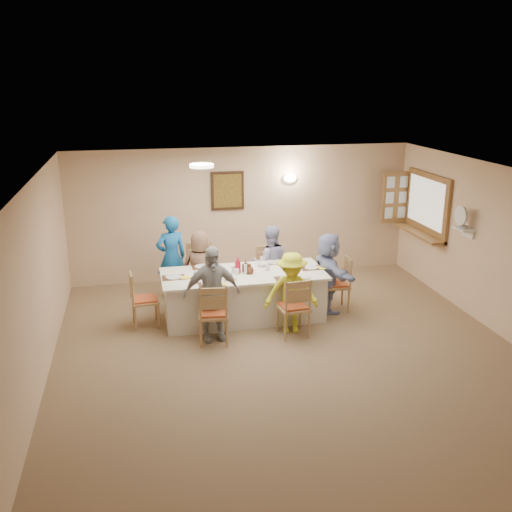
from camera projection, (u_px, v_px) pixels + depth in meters
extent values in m
plane|color=brown|center=(291.00, 356.00, 7.94)|extent=(7.00, 7.00, 0.00)
plane|color=#D4AF90|center=(243.00, 213.00, 10.84)|extent=(6.50, 0.00, 6.50)
plane|color=#D4AF90|center=(418.00, 418.00, 4.30)|extent=(6.50, 0.00, 6.50)
plane|color=#D4AF90|center=(35.00, 290.00, 6.92)|extent=(0.00, 7.00, 7.00)
plane|color=#D4AF90|center=(510.00, 256.00, 8.22)|extent=(0.00, 7.00, 7.00)
plane|color=white|center=(295.00, 178.00, 7.20)|extent=(7.00, 7.00, 0.00)
cube|color=#442A17|center=(227.00, 191.00, 10.61)|extent=(0.62, 0.04, 0.72)
cube|color=black|center=(228.00, 191.00, 10.59)|extent=(0.52, 0.02, 0.62)
ellipsoid|color=white|center=(290.00, 178.00, 10.77)|extent=(0.26, 0.09, 0.18)
cylinder|color=white|center=(202.00, 166.00, 8.40)|extent=(0.36, 0.36, 0.05)
cube|color=brown|center=(427.00, 205.00, 10.38)|extent=(0.06, 1.50, 1.15)
cube|color=brown|center=(419.00, 233.00, 10.51)|extent=(0.30, 1.50, 0.05)
cube|color=brown|center=(396.00, 197.00, 11.04)|extent=(0.55, 0.04, 1.00)
cube|color=white|center=(463.00, 229.00, 9.13)|extent=(0.22, 0.36, 0.03)
cube|color=silver|center=(244.00, 295.00, 9.13)|extent=(2.58, 1.09, 0.76)
imported|color=brown|center=(201.00, 269.00, 9.56)|extent=(0.76, 0.61, 1.30)
imported|color=#9C9BC8|center=(270.00, 263.00, 9.80)|extent=(0.73, 0.61, 1.32)
imported|color=#AAAAAA|center=(212.00, 293.00, 8.27)|extent=(0.90, 0.51, 1.43)
imported|color=yellow|center=(291.00, 293.00, 8.54)|extent=(0.95, 0.71, 1.26)
imported|color=#97A3D3|center=(328.00, 272.00, 9.33)|extent=(1.31, 0.64, 1.33)
imported|color=blue|center=(171.00, 257.00, 9.88)|extent=(0.71, 0.61, 1.48)
cube|color=#472B19|center=(209.00, 284.00, 8.50)|extent=(0.33, 0.24, 0.01)
cylinder|color=white|center=(209.00, 284.00, 8.50)|extent=(0.24, 0.24, 0.01)
cube|color=yellow|center=(222.00, 284.00, 8.49)|extent=(0.13, 0.13, 0.01)
cube|color=#472B19|center=(287.00, 279.00, 8.74)|extent=(0.36, 0.27, 0.01)
cylinder|color=white|center=(287.00, 278.00, 8.74)|extent=(0.22, 0.22, 0.01)
cube|color=yellow|center=(299.00, 279.00, 8.73)|extent=(0.15, 0.15, 0.01)
cube|color=#472B19|center=(202.00, 267.00, 9.28)|extent=(0.34, 0.25, 0.01)
cylinder|color=white|center=(202.00, 266.00, 9.28)|extent=(0.25, 0.25, 0.02)
cube|color=yellow|center=(214.00, 267.00, 9.27)|extent=(0.14, 0.14, 0.01)
cube|color=#472B19|center=(274.00, 262.00, 9.52)|extent=(0.35, 0.26, 0.01)
cylinder|color=white|center=(274.00, 262.00, 9.52)|extent=(0.26, 0.26, 0.02)
cube|color=yellow|center=(285.00, 262.00, 9.51)|extent=(0.13, 0.13, 0.01)
cube|color=#472B19|center=(173.00, 278.00, 8.79)|extent=(0.35, 0.26, 0.01)
cylinder|color=white|center=(173.00, 277.00, 8.79)|extent=(0.25, 0.25, 0.02)
cube|color=yellow|center=(185.00, 277.00, 8.78)|extent=(0.14, 0.14, 0.01)
cube|color=#472B19|center=(311.00, 268.00, 9.24)|extent=(0.34, 0.25, 0.01)
cylinder|color=white|center=(311.00, 267.00, 9.23)|extent=(0.23, 0.23, 0.01)
cube|color=yellow|center=(323.00, 268.00, 9.22)|extent=(0.14, 0.14, 0.01)
imported|color=white|center=(195.00, 281.00, 8.55)|extent=(0.11, 0.11, 0.08)
imported|color=white|center=(263.00, 259.00, 9.55)|extent=(0.13, 0.13, 0.09)
imported|color=white|center=(230.00, 278.00, 8.72)|extent=(0.22, 0.22, 0.05)
imported|color=white|center=(263.00, 264.00, 9.34)|extent=(0.25, 0.25, 0.06)
imported|color=red|center=(238.00, 265.00, 8.98)|extent=(0.12, 0.12, 0.26)
imported|color=#4F2415|center=(246.00, 266.00, 9.02)|extent=(0.14, 0.14, 0.20)
imported|color=#4F2415|center=(250.00, 269.00, 8.95)|extent=(0.21, 0.21, 0.16)
cylinder|color=silver|center=(233.00, 269.00, 9.01)|extent=(0.07, 0.07, 0.10)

